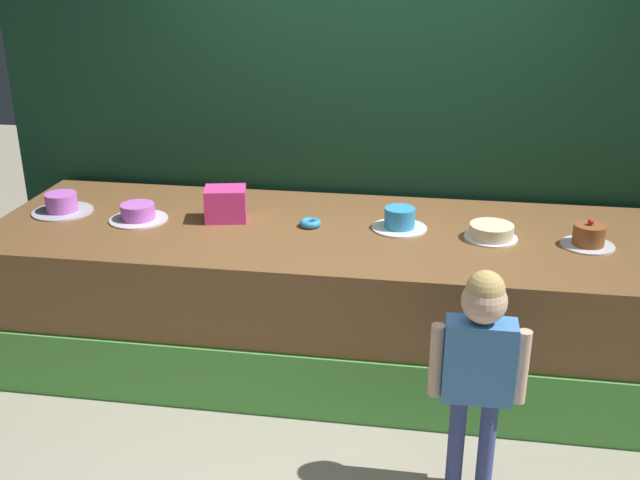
% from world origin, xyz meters
% --- Properties ---
extents(ground_plane, '(12.00, 12.00, 0.00)m').
position_xyz_m(ground_plane, '(0.00, 0.00, 0.00)').
color(ground_plane, '#ADA38E').
extents(stage_platform, '(4.08, 1.28, 0.81)m').
position_xyz_m(stage_platform, '(0.00, 0.63, 0.41)').
color(stage_platform, brown).
rests_on(stage_platform, ground_plane).
extents(curtain_backdrop, '(4.72, 0.08, 3.03)m').
position_xyz_m(curtain_backdrop, '(0.00, 1.36, 1.52)').
color(curtain_backdrop, '#19472D').
rests_on(curtain_backdrop, ground_plane).
extents(child_figure, '(0.41, 0.19, 1.07)m').
position_xyz_m(child_figure, '(0.65, -0.40, 0.69)').
color(child_figure, '#3F4C8C').
rests_on(child_figure, ground_plane).
extents(pink_box, '(0.26, 0.23, 0.19)m').
position_xyz_m(pink_box, '(-0.74, 0.69, 0.91)').
color(pink_box, '#F23997').
rests_on(pink_box, stage_platform).
extents(donut, '(0.12, 0.12, 0.04)m').
position_xyz_m(donut, '(-0.25, 0.65, 0.83)').
color(donut, '#3399D8').
rests_on(donut, stage_platform).
extents(cake_far_left, '(0.35, 0.35, 0.12)m').
position_xyz_m(cake_far_left, '(-1.73, 0.66, 0.86)').
color(cake_far_left, silver).
rests_on(cake_far_left, stage_platform).
extents(cake_left, '(0.33, 0.33, 0.10)m').
position_xyz_m(cake_left, '(-1.24, 0.60, 0.86)').
color(cake_left, silver).
rests_on(cake_left, stage_platform).
extents(cake_center_left, '(0.31, 0.31, 0.12)m').
position_xyz_m(cake_center_left, '(0.25, 0.69, 0.87)').
color(cake_center_left, white).
rests_on(cake_center_left, stage_platform).
extents(cake_center_right, '(0.29, 0.29, 0.08)m').
position_xyz_m(cake_center_right, '(0.74, 0.62, 0.85)').
color(cake_center_right, white).
rests_on(cake_center_right, stage_platform).
extents(cake_right, '(0.28, 0.28, 0.15)m').
position_xyz_m(cake_right, '(1.24, 0.59, 0.87)').
color(cake_right, silver).
rests_on(cake_right, stage_platform).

